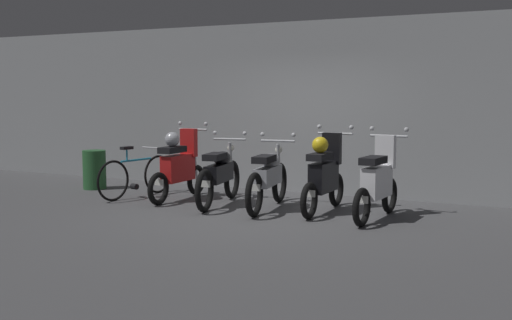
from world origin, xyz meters
TOP-DOWN VIEW (x-y plane):
  - ground_plane at (0.00, 0.00)m, footprint 80.00×80.00m
  - back_wall at (0.00, 2.34)m, footprint 16.00×0.30m
  - motorbike_slot_0 at (-1.71, 0.58)m, footprint 0.59×1.68m
  - motorbike_slot_1 at (-0.86, 0.46)m, footprint 0.61×1.93m
  - motorbike_slot_2 at (-0.00, 0.46)m, footprint 0.58×1.94m
  - motorbike_slot_3 at (0.86, 0.60)m, footprint 0.59×1.68m
  - motorbike_slot_4 at (1.71, 0.44)m, footprint 0.59×1.68m
  - bicycle at (-2.51, 0.47)m, footprint 0.50×1.71m
  - trash_bin at (-3.78, 0.88)m, footprint 0.43×0.43m

SIDE VIEW (x-z plane):
  - ground_plane at x=0.00m, z-range 0.00..0.00m
  - trash_bin at x=-3.78m, z-range 0.00..0.72m
  - bicycle at x=-2.51m, z-range -0.08..0.80m
  - motorbike_slot_1 at x=-0.86m, z-range -0.08..1.07m
  - motorbike_slot_2 at x=0.00m, z-range -0.08..1.07m
  - motorbike_slot_4 at x=1.71m, z-range -0.12..1.17m
  - motorbike_slot_0 at x=-1.71m, z-range -0.08..1.21m
  - motorbike_slot_3 at x=0.86m, z-range -0.08..1.21m
  - back_wall at x=0.00m, z-range 0.00..3.03m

